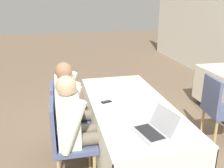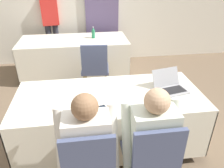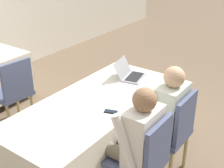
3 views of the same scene
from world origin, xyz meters
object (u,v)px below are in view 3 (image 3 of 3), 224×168
Objects in this scene: laptop at (131,74)px; chair_near_left at (144,159)px; chair_far_spare at (13,90)px; person_white_shirt at (163,113)px; person_checkered_shirt at (134,139)px; chair_near_right at (172,130)px; cell_phone at (111,112)px.

chair_near_left is at bearing -153.81° from laptop.
chair_near_left is 1.99m from chair_far_spare.
laptop is at bearing -123.19° from person_white_shirt.
chair_near_left is 0.19m from person_checkered_shirt.
laptop is at bearing -145.76° from person_checkered_shirt.
chair_near_right is 0.19m from person_white_shirt.
person_checkered_shirt is at bearing 89.65° from chair_far_spare.
cell_phone is at bearing -110.31° from chair_near_left.
chair_near_left is 0.78× the size of person_checkered_shirt.
person_checkered_shirt is at bearing -90.00° from chair_near_left.
chair_near_left is 1.00× the size of chair_far_spare.
cell_phone is 0.64m from chair_near_right.
person_white_shirt reaches higher than chair_near_left.
chair_near_left is (-0.18, -0.48, -0.21)m from cell_phone.
cell_phone is at bearing -115.27° from person_checkered_shirt.
cell_phone is 0.15× the size of chair_far_spare.
laptop reaches higher than chair_near_left.
person_white_shirt reaches higher than chair_near_right.
person_checkered_shirt is (-0.96, -0.65, -0.09)m from laptop.
chair_near_right is at bearing -180.00° from chair_near_left.
chair_near_right is at bearing -131.51° from laptop.
chair_near_right is at bearing 168.92° from person_checkered_shirt.
chair_near_right is at bearing 90.00° from person_white_shirt.
person_white_shirt is (-0.43, -0.65, -0.09)m from laptop.
chair_far_spare is 0.78× the size of person_checkered_shirt.
person_white_shirt reaches higher than cell_phone.
laptop reaches higher than cell_phone.
laptop is 0.83m from cell_phone.
chair_far_spare is at bearing 110.08° from laptop.
cell_phone is 0.15× the size of chair_near_left.
laptop is 0.79m from person_white_shirt.
chair_near_left is at bearing -128.32° from cell_phone.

